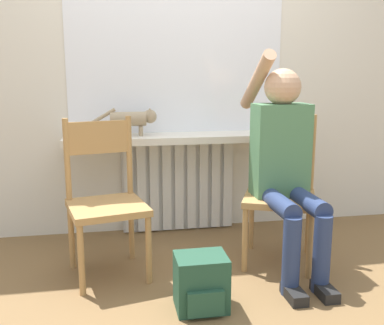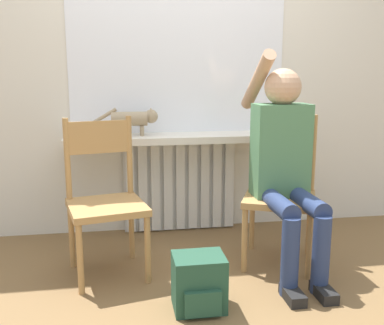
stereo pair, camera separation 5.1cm
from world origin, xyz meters
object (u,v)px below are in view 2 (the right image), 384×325
at_px(chair_left, 105,197).
at_px(backpack, 199,283).
at_px(chair_right, 280,190).
at_px(person, 285,159).
at_px(cat, 134,119).

relative_size(chair_left, backpack, 3.27).
relative_size(chair_right, backpack, 3.27).
xyz_separation_m(person, cat, (-0.88, 0.69, 0.19)).
height_order(person, cat, person).
relative_size(chair_left, cat, 2.07).
distance_m(chair_right, cat, 1.15).
bearing_deg(cat, person, -37.90).
bearing_deg(chair_right, cat, 171.01).
bearing_deg(person, cat, 142.10).
height_order(chair_right, person, person).
relative_size(chair_right, person, 0.70).
relative_size(person, backpack, 4.66).
bearing_deg(cat, chair_right, -32.56).
xyz_separation_m(cat, backpack, (0.28, -1.11, -0.75)).
bearing_deg(cat, backpack, -76.02).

